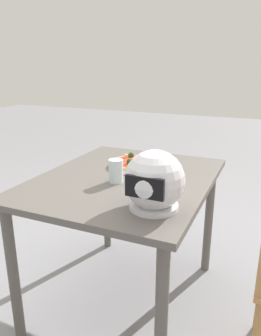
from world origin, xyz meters
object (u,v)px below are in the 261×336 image
(pizza, at_px, (135,163))
(drinking_glass, at_px, (116,171))
(motorcycle_helmet, at_px, (154,182))
(dining_table, at_px, (125,194))

(pizza, bearing_deg, drinking_glass, 92.23)
(motorcycle_helmet, bearing_deg, pizza, -59.43)
(motorcycle_helmet, bearing_deg, drinking_glass, -38.11)
(pizza, bearing_deg, dining_table, 96.64)
(dining_table, distance_m, pizza, 0.21)
(motorcycle_helmet, distance_m, drinking_glass, 0.35)
(motorcycle_helmet, bearing_deg, dining_table, -48.76)
(dining_table, xyz_separation_m, drinking_glass, (0.01, 0.08, 0.15))
(motorcycle_helmet, xyz_separation_m, drinking_glass, (0.27, -0.21, -0.06))
(dining_table, xyz_separation_m, pizza, (0.02, -0.18, 0.12))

